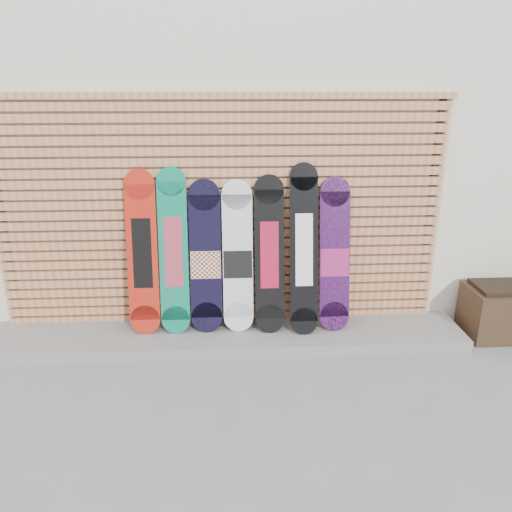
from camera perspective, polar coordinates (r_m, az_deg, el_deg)
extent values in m
plane|color=gray|center=(4.32, -1.80, -14.12)|extent=(80.00, 80.00, 0.00)
cube|color=silver|center=(7.15, 1.47, 14.67)|extent=(12.00, 5.00, 3.60)
cube|color=gray|center=(4.87, -3.79, -9.15)|extent=(4.60, 0.70, 0.12)
cube|color=#BF7B4F|center=(5.09, -3.78, -6.83)|extent=(4.20, 0.05, 0.08)
cube|color=#BF7B4F|center=(5.05, -3.81, -5.84)|extent=(4.20, 0.05, 0.08)
cube|color=#BF7B4F|center=(5.01, -3.83, -4.84)|extent=(4.20, 0.05, 0.07)
cube|color=#BF7B4F|center=(4.97, -3.86, -3.82)|extent=(4.20, 0.05, 0.07)
cube|color=#BF7B4F|center=(4.93, -3.88, -2.78)|extent=(4.20, 0.05, 0.07)
cube|color=#BF7B4F|center=(4.90, -3.91, -1.73)|extent=(4.20, 0.05, 0.07)
cube|color=#BF7B4F|center=(4.87, -3.93, -0.66)|extent=(4.20, 0.05, 0.07)
cube|color=#BF7B4F|center=(4.83, -3.96, 0.42)|extent=(4.20, 0.05, 0.07)
cube|color=#BF7B4F|center=(4.80, -3.98, 1.51)|extent=(4.20, 0.05, 0.07)
cube|color=#BF7B4F|center=(4.77, -4.01, 2.62)|extent=(4.20, 0.05, 0.08)
cube|color=#BF7B4F|center=(4.75, -4.04, 3.74)|extent=(4.20, 0.05, 0.08)
cube|color=#BF7B4F|center=(4.72, -4.07, 4.88)|extent=(4.20, 0.05, 0.08)
cube|color=#BF7B4F|center=(4.70, -4.09, 6.02)|extent=(4.20, 0.05, 0.08)
cube|color=#BF7B4F|center=(4.68, -4.12, 7.18)|extent=(4.20, 0.05, 0.08)
cube|color=#BF7B4F|center=(4.66, -4.15, 8.34)|extent=(4.20, 0.05, 0.08)
cube|color=#BF7B4F|center=(4.64, -4.18, 9.52)|extent=(4.20, 0.05, 0.08)
cube|color=#BF7B4F|center=(4.63, -4.21, 10.70)|extent=(4.20, 0.05, 0.08)
cube|color=#BF7B4F|center=(4.61, -4.24, 11.90)|extent=(4.20, 0.05, 0.08)
cube|color=#BF7B4F|center=(4.60, -4.27, 13.09)|extent=(4.20, 0.05, 0.08)
cube|color=#BF7B4F|center=(4.59, -4.30, 14.30)|extent=(4.20, 0.05, 0.08)
cube|color=#BF7B4F|center=(4.58, -4.33, 15.50)|extent=(4.20, 0.05, 0.08)
cube|color=#BF7B4F|center=(4.58, -4.36, 16.72)|extent=(4.20, 0.05, 0.08)
cube|color=black|center=(5.21, -26.87, 3.20)|extent=(0.06, 0.04, 2.23)
cube|color=black|center=(5.15, 19.13, 4.05)|extent=(0.06, 0.04, 2.23)
cube|color=#BF7B4F|center=(4.58, -4.39, 17.83)|extent=(4.26, 0.07, 0.06)
cube|color=red|center=(4.72, -12.86, 0.30)|extent=(0.28, 0.25, 1.25)
cylinder|color=red|center=(4.85, -12.53, -7.10)|extent=(0.28, 0.07, 0.28)
cylinder|color=red|center=(4.67, -13.21, 7.99)|extent=(0.28, 0.07, 0.28)
cube|color=black|center=(4.72, -12.86, 0.30)|extent=(0.17, 0.14, 0.64)
cube|color=#0C7C5D|center=(4.67, -9.41, 0.46)|extent=(0.27, 0.25, 1.28)
cylinder|color=#0C7C5D|center=(4.81, -9.14, -7.19)|extent=(0.27, 0.07, 0.27)
cylinder|color=#0C7C5D|center=(4.62, -9.69, 8.41)|extent=(0.27, 0.07, 0.27)
cube|color=#C6455E|center=(4.67, -9.41, 0.46)|extent=(0.17, 0.14, 0.65)
cube|color=black|center=(4.67, -5.79, -0.13)|extent=(0.30, 0.24, 1.14)
cylinder|color=black|center=(4.79, -5.62, -6.97)|extent=(0.30, 0.08, 0.29)
cylinder|color=black|center=(4.62, -5.97, 6.96)|extent=(0.30, 0.08, 0.29)
cube|color=white|center=(4.68, -5.77, -1.00)|extent=(0.28, 0.07, 0.26)
cube|color=silver|center=(4.67, -2.10, -0.09)|extent=(0.28, 0.24, 1.14)
cylinder|color=silver|center=(4.79, -1.99, -6.98)|extent=(0.28, 0.07, 0.28)
cylinder|color=silver|center=(4.62, -2.22, 7.05)|extent=(0.28, 0.07, 0.28)
cube|color=black|center=(4.68, -2.09, -0.96)|extent=(0.27, 0.07, 0.26)
cube|color=black|center=(4.65, 1.55, 0.11)|extent=(0.28, 0.28, 1.19)
cylinder|color=black|center=(4.76, 1.61, -7.16)|extent=(0.28, 0.08, 0.28)
cylinder|color=black|center=(4.62, 1.49, 7.61)|extent=(0.28, 0.08, 0.28)
cube|color=maroon|center=(4.65, 1.55, 0.11)|extent=(0.17, 0.16, 0.62)
cube|color=black|center=(4.65, 5.51, 0.70)|extent=(0.26, 0.33, 1.32)
cylinder|color=black|center=(4.76, 5.53, -7.40)|extent=(0.26, 0.08, 0.26)
cylinder|color=black|center=(4.63, 5.49, 9.03)|extent=(0.26, 0.08, 0.26)
cube|color=white|center=(4.65, 5.51, 0.70)|extent=(0.16, 0.18, 0.66)
cube|color=black|center=(4.75, 8.97, 0.13)|extent=(0.28, 0.27, 1.16)
cylinder|color=black|center=(4.86, 8.92, -6.81)|extent=(0.28, 0.08, 0.28)
cylinder|color=black|center=(4.71, 9.03, 7.29)|extent=(0.28, 0.08, 0.28)
cube|color=#A92167|center=(4.76, 8.97, -0.74)|extent=(0.27, 0.08, 0.26)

